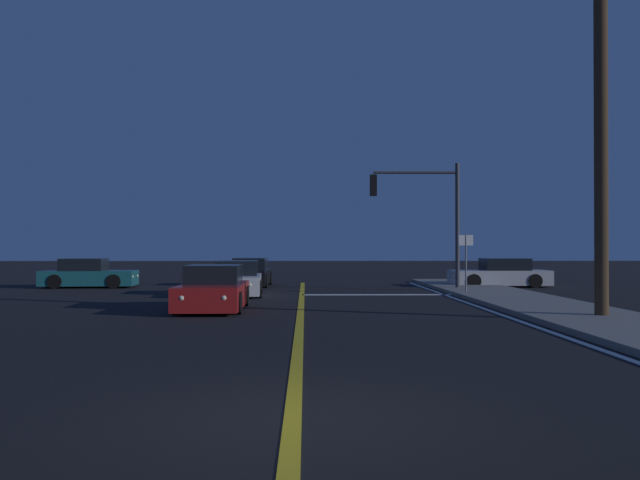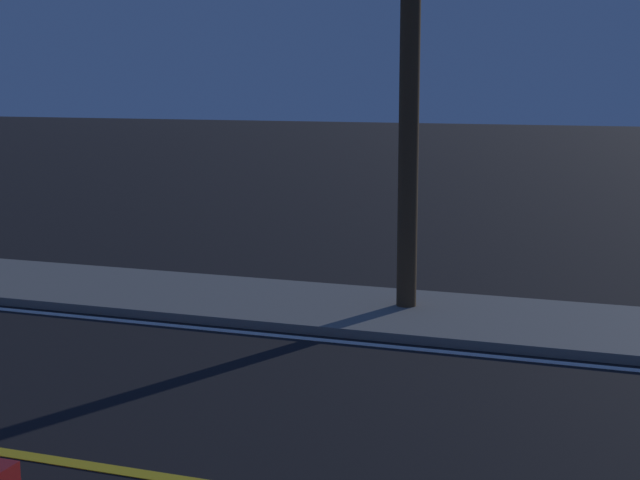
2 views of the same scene
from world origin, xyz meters
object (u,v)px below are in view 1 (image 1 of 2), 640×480
car_following_oncoming_white (237,280)px  street_sign_corner (466,254)px  car_mid_block_teal (88,275)px  car_lead_oncoming_silver (500,274)px  traffic_signal_near_right (425,206)px  car_side_waiting_red (213,290)px  utility_pole_right (601,109)px  car_distant_tail_black (250,274)px

car_following_oncoming_white → street_sign_corner: bearing=174.7°
car_following_oncoming_white → car_mid_block_teal: same height
street_sign_corner → car_following_oncoming_white: bearing=177.5°
car_lead_oncoming_silver → traffic_signal_near_right: 5.77m
street_sign_corner → traffic_signal_near_right: bearing=111.3°
car_mid_block_teal → traffic_signal_near_right: bearing=77.3°
car_side_waiting_red → car_lead_oncoming_silver: bearing=-137.2°
car_following_oncoming_white → utility_pole_right: utility_pole_right is taller
car_following_oncoming_white → traffic_signal_near_right: size_ratio=0.80×
car_lead_oncoming_silver → street_sign_corner: 6.38m
car_side_waiting_red → car_following_oncoming_white: 6.02m
street_sign_corner → car_side_waiting_red: bearing=-147.8°
car_side_waiting_red → car_distant_tail_black: (0.13, 12.05, -0.00)m
car_lead_oncoming_silver → car_mid_block_teal: same height
car_following_oncoming_white → car_mid_block_teal: bearing=-37.4°
car_mid_block_teal → car_distant_tail_black: size_ratio=1.02×
car_lead_oncoming_silver → car_following_oncoming_white: bearing=113.4°
utility_pole_right → car_distant_tail_black: bearing=123.9°
car_distant_tail_black → traffic_signal_near_right: traffic_signal_near_right is taller
car_distant_tail_black → utility_pole_right: (10.22, -15.24, 4.84)m
car_side_waiting_red → traffic_signal_near_right: 11.92m
car_following_oncoming_white → utility_pole_right: size_ratio=0.41×
car_side_waiting_red → street_sign_corner: 10.62m
car_distant_tail_black → utility_pole_right: utility_pole_right is taller
car_side_waiting_red → traffic_signal_near_right: (7.85, 8.43, 3.06)m
car_following_oncoming_white → street_sign_corner: (8.83, -0.39, 1.02)m
car_distant_tail_black → traffic_signal_near_right: 9.07m
car_lead_oncoming_silver → car_distant_tail_black: (-11.76, 0.85, -0.00)m
car_lead_oncoming_silver → car_mid_block_teal: size_ratio=1.07×
car_distant_tail_black → traffic_signal_near_right: size_ratio=0.77×
car_lead_oncoming_silver → traffic_signal_near_right: size_ratio=0.84×
car_lead_oncoming_silver → utility_pole_right: 15.26m
car_lead_oncoming_silver → car_mid_block_teal: (-19.14, -0.11, -0.00)m
traffic_signal_near_right → street_sign_corner: (1.09, -2.80, -2.03)m
car_following_oncoming_white → car_mid_block_teal: 8.95m
street_sign_corner → car_mid_block_teal: bearing=161.4°
street_sign_corner → car_distant_tail_black: bearing=144.0°
car_side_waiting_red → car_mid_block_teal: 13.25m
car_lead_oncoming_silver → car_mid_block_teal: bearing=90.0°
car_side_waiting_red → car_mid_block_teal: same height
car_side_waiting_red → street_sign_corner: (8.95, 5.63, 1.02)m
traffic_signal_near_right → car_mid_block_teal: bearing=-10.0°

